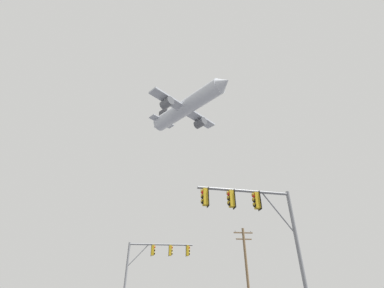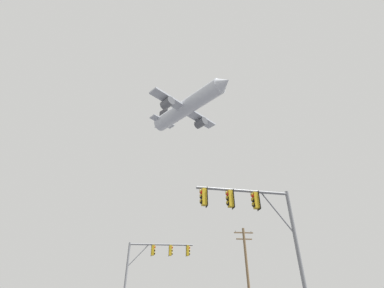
{
  "view_description": "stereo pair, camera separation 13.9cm",
  "coord_description": "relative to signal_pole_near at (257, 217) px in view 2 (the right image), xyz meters",
  "views": [
    {
      "loc": [
        -1.08,
        -6.55,
        1.34
      ],
      "look_at": [
        1.59,
        18.14,
        16.05
      ],
      "focal_mm": 24.57,
      "sensor_mm": 36.0,
      "label": 1
    },
    {
      "loc": [
        -0.94,
        -6.56,
        1.34
      ],
      "look_at": [
        1.59,
        18.14,
        16.05
      ],
      "focal_mm": 24.57,
      "sensor_mm": 36.0,
      "label": 2
    }
  ],
  "objects": [
    {
      "name": "signal_pole_far",
      "position": [
        -5.75,
        13.01,
        -0.53
      ],
      "size": [
        6.12,
        0.52,
        6.01
      ],
      "color": "slate",
      "rests_on": "ground"
    },
    {
      "name": "utility_pole",
      "position": [
        4.09,
        16.44,
        -0.71
      ],
      "size": [
        2.2,
        0.28,
        8.39
      ],
      "color": "brown",
      "rests_on": "ground"
    },
    {
      "name": "signal_pole_near",
      "position": [
        0.0,
        0.0,
        0.0
      ],
      "size": [
        5.49,
        0.78,
        6.76
      ],
      "color": "slate",
      "rests_on": "ground"
    },
    {
      "name": "airplane",
      "position": [
        -1.79,
        26.96,
        28.78
      ],
      "size": [
        15.26,
        17.94,
        5.73
      ],
      "color": "#B7BCC6"
    }
  ]
}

